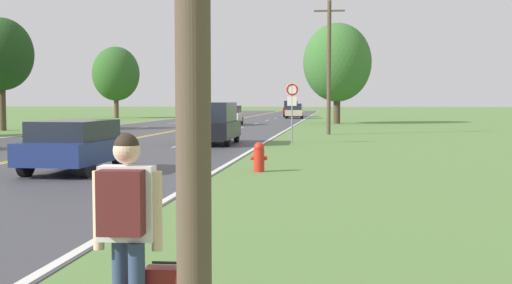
{
  "coord_description": "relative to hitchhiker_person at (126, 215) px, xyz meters",
  "views": [
    {
      "loc": [
        10.64,
        -2.48,
        2.02
      ],
      "look_at": [
        9.05,
        10.06,
        1.2
      ],
      "focal_mm": 45.0,
      "sensor_mm": 36.0,
      "label": 1
    }
  ],
  "objects": [
    {
      "name": "tree_left_verge",
      "position": [
        1.72,
        51.24,
        4.22
      ],
      "size": [
        5.92,
        5.92,
        8.71
      ],
      "color": "#473828",
      "rests_on": "ground"
    },
    {
      "name": "car_dark_blue_hatchback_approaching",
      "position": [
        -5.51,
        11.91,
        -0.27
      ],
      "size": [
        2.04,
        3.73,
        1.46
      ],
      "rotation": [
        0.0,
        0.0,
        -1.61
      ],
      "color": "black",
      "rests_on": "ground"
    },
    {
      "name": "car_black_van_mid_near",
      "position": [
        -3.86,
        23.77,
        -0.07
      ],
      "size": [
        1.98,
        4.67,
        1.93
      ],
      "rotation": [
        0.0,
        0.0,
        -1.55
      ],
      "color": "black",
      "rests_on": "ground"
    },
    {
      "name": "utility_pole_midground",
      "position": [
        1.24,
        33.05,
        3.01
      ],
      "size": [
        1.8,
        0.24,
        7.85
      ],
      "color": "brown",
      "rests_on": "ground"
    },
    {
      "name": "tree_far_back",
      "position": [
        -20.42,
        35.24,
        4.0
      ],
      "size": [
        4.19,
        4.19,
        7.5
      ],
      "color": "#473828",
      "rests_on": "ground"
    },
    {
      "name": "car_champagne_suv_receding",
      "position": [
        -3.01,
        66.72,
        -0.19
      ],
      "size": [
        1.93,
        3.93,
        1.66
      ],
      "rotation": [
        0.0,
        0.0,
        -1.56
      ],
      "color": "black",
      "rests_on": "ground"
    },
    {
      "name": "car_white_sedan_mid_far",
      "position": [
        -7.0,
        46.61,
        -0.25
      ],
      "size": [
        2.11,
        4.65,
        1.59
      ],
      "rotation": [
        0.0,
        0.0,
        -1.53
      ],
      "color": "black",
      "rests_on": "ground"
    },
    {
      "name": "car_red_hatchback_horizon",
      "position": [
        -14.17,
        80.41,
        -0.28
      ],
      "size": [
        1.9,
        3.67,
        1.47
      ],
      "rotation": [
        0.0,
        0.0,
        1.52
      ],
      "color": "black",
      "rests_on": "ground"
    },
    {
      "name": "hitchhiker_person",
      "position": [
        0.0,
        0.0,
        0.0
      ],
      "size": [
        0.59,
        0.42,
        1.74
      ],
      "rotation": [
        0.0,
        0.0,
        1.61
      ],
      "color": "navy",
      "rests_on": "ground"
    },
    {
      "name": "fire_hydrant",
      "position": [
        -0.45,
        12.83,
        -0.64
      ],
      "size": [
        0.47,
        0.31,
        0.84
      ],
      "color": "red",
      "rests_on": "ground"
    },
    {
      "name": "tree_mid_treeline",
      "position": [
        -23.34,
        65.71,
        3.97
      ],
      "size": [
        5.35,
        5.35,
        8.13
      ],
      "color": "brown",
      "rests_on": "ground"
    },
    {
      "name": "traffic_sign",
      "position": [
        -0.36,
        24.93,
        1.08
      ],
      "size": [
        0.6,
        0.1,
        2.83
      ],
      "color": "gray",
      "rests_on": "ground"
    },
    {
      "name": "car_maroon_suv_distant",
      "position": [
        -3.93,
        74.41,
        -0.05
      ],
      "size": [
        1.99,
        4.36,
        1.97
      ],
      "rotation": [
        0.0,
        0.0,
        -1.53
      ],
      "color": "black",
      "rests_on": "ground"
    }
  ]
}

